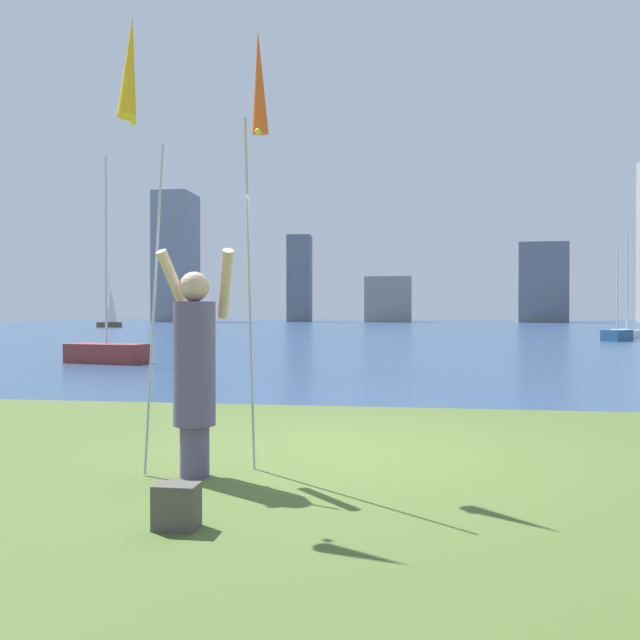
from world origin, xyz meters
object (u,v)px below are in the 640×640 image
Objects in this scene: person at (195,364)px; sailboat_5 at (627,332)px; kite_flag_right at (259,97)px; sailboat_1 at (196,330)px; sailboat_2 at (617,334)px; bag at (177,506)px; sailboat_3 at (111,308)px; sailboat_4 at (106,351)px; kite_flag_left at (132,84)px.

sailboat_5 is at bearing 55.43° from person.
kite_flag_right is 0.98× the size of sailboat_1.
sailboat_2 is at bearing 55.50° from person.
sailboat_1 is (-12.24, 35.91, -0.70)m from person.
bag is at bearing -71.36° from sailboat_1.
sailboat_5 reaches higher than sailboat_3.
sailboat_2 is 1.00× the size of sailboat_3.
sailboat_4 is at bearing -64.38° from sailboat_3.
bag is 0.05× the size of sailboat_4.
kite_flag_right reaches higher than bag.
kite_flag_right is 0.70× the size of sailboat_4.
person is at bearing -63.55° from sailboat_3.
sailboat_2 is at bearing -112.70° from sailboat_5.
kite_flag_left is at bearing -63.01° from sailboat_4.
bag is 37.52m from sailboat_5.
sailboat_2 is (12.53, 29.90, -3.07)m from kite_flag_left.
sailboat_4 is (-18.89, -17.41, 0.02)m from sailboat_2.
sailboat_5 is at bearing 69.03° from bag.
kite_flag_right is (0.91, 0.82, 0.12)m from kite_flag_left.
sailboat_3 is at bearing 115.94° from kite_flag_left.
person is at bearing -112.24° from sailboat_5.
sailboat_4 is (-7.16, 13.57, 0.19)m from bag.
sailboat_3 is at bearing 104.12° from person.
sailboat_4 reaches higher than sailboat_1.
bag is 0.05× the size of sailboat_5.
kite_flag_left is 0.68× the size of sailboat_5.
kite_flag_left reaches higher than person.
kite_flag_left is 14.35m from sailboat_4.
person is at bearing -112.18° from sailboat_2.
sailboat_3 reaches higher than kite_flag_left.
sailboat_3 reaches higher than bag.
kite_flag_right is at bearing -62.94° from sailboat_3.
kite_flag_right is at bearing -111.78° from sailboat_2.
bag is 0.06× the size of sailboat_2.
sailboat_2 is 25.69m from sailboat_4.
kite_flag_left reaches higher than bag.
sailboat_4 is (5.42, -23.71, 0.05)m from sailboat_1.
sailboat_5 reaches higher than person.
bag is at bearing -110.97° from sailboat_5.
person is 0.48× the size of sailboat_1.
sailboat_4 reaches higher than sailboat_3.
sailboat_1 is at bearing 102.87° from sailboat_4.
sailboat_1 is 26.10m from sailboat_5.
sailboat_5 reaches higher than sailboat_2.
sailboat_4 is (20.11, -41.93, -1.52)m from sailboat_3.
sailboat_5 is at bearing -4.94° from sailboat_1.
sailboat_2 reaches higher than kite_flag_left.
bag is 33.13m from sailboat_2.
sailboat_1 is at bearing 165.48° from sailboat_2.
sailboat_4 is (-6.36, 12.50, -3.05)m from kite_flag_left.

